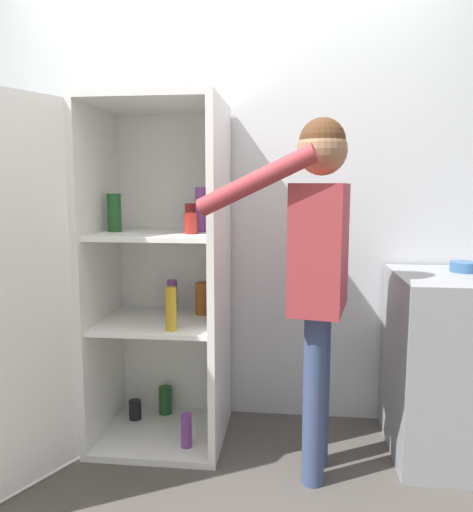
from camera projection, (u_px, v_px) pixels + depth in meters
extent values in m
cube|color=silver|center=(231.00, 198.00, 2.85)|extent=(7.00, 0.06, 2.55)
cube|color=white|center=(163.00, 432.00, 2.71)|extent=(0.67, 0.62, 0.04)
cube|color=white|center=(156.00, 103.00, 2.47)|extent=(0.67, 0.62, 0.04)
cube|color=white|center=(173.00, 266.00, 2.87)|extent=(0.67, 0.03, 1.70)
cube|color=white|center=(101.00, 274.00, 2.62)|extent=(0.03, 0.62, 1.70)
cube|color=white|center=(220.00, 276.00, 2.55)|extent=(0.04, 0.62, 1.70)
cube|color=white|center=(161.00, 321.00, 2.62)|extent=(0.60, 0.55, 0.02)
cube|color=white|center=(159.00, 235.00, 2.56)|extent=(0.60, 0.55, 0.02)
cube|color=white|center=(2.00, 298.00, 2.05)|extent=(0.34, 0.62, 1.70)
cylinder|color=#1E5123|center=(165.00, 400.00, 2.89)|extent=(0.07, 0.07, 0.16)
cylinder|color=#723884|center=(201.00, 210.00, 2.56)|extent=(0.06, 0.06, 0.23)
cylinder|color=#1E5123|center=(114.00, 213.00, 2.58)|extent=(0.07, 0.07, 0.20)
cylinder|color=maroon|center=(193.00, 217.00, 2.65)|extent=(0.08, 0.08, 0.14)
cylinder|color=#723884|center=(172.00, 296.00, 2.76)|extent=(0.05, 0.05, 0.18)
cylinder|color=#B78C1E|center=(171.00, 309.00, 2.41)|extent=(0.05, 0.05, 0.21)
cylinder|color=#9E4C19|center=(203.00, 298.00, 2.72)|extent=(0.08, 0.08, 0.18)
cylinder|color=maroon|center=(191.00, 223.00, 2.45)|extent=(0.07, 0.07, 0.11)
cylinder|color=black|center=(135.00, 410.00, 2.82)|extent=(0.07, 0.07, 0.11)
cylinder|color=#723884|center=(186.00, 431.00, 2.51)|extent=(0.05, 0.05, 0.17)
cylinder|color=#384770|center=(314.00, 400.00, 2.22)|extent=(0.10, 0.10, 0.79)
cylinder|color=#384770|center=(319.00, 386.00, 2.37)|extent=(0.10, 0.10, 0.79)
cube|color=#9E3338|center=(320.00, 247.00, 2.20)|extent=(0.29, 0.43, 0.56)
sphere|color=#8C6647|center=(322.00, 150.00, 2.15)|extent=(0.22, 0.22, 0.22)
sphere|color=#4C2D19|center=(322.00, 141.00, 2.14)|extent=(0.20, 0.20, 0.20)
cylinder|color=#9E3338|center=(256.00, 181.00, 2.02)|extent=(0.52, 0.17, 0.29)
cylinder|color=#9E3338|center=(326.00, 248.00, 2.42)|extent=(0.08, 0.08, 0.53)
cube|color=gray|center=(473.00, 367.00, 2.46)|extent=(0.77, 0.64, 0.92)
cylinder|color=#335B8E|center=(465.00, 267.00, 2.50)|extent=(0.14, 0.14, 0.05)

